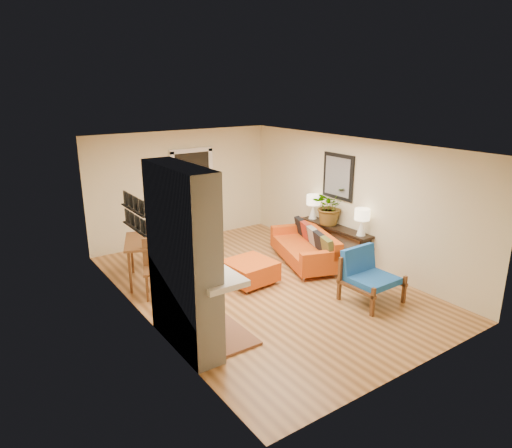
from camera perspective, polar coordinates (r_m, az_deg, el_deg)
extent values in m
plane|color=#C2854A|center=(8.57, 0.77, -7.70)|extent=(6.50, 6.50, 0.00)
plane|color=white|center=(7.84, 0.84, 9.82)|extent=(6.50, 6.50, 0.00)
plane|color=beige|center=(10.84, -9.22, 4.65)|extent=(4.50, 0.00, 4.50)
plane|color=beige|center=(5.93, 19.44, -6.67)|extent=(4.50, 0.00, 4.50)
plane|color=beige|center=(7.11, -14.17, -2.25)|extent=(0.00, 6.50, 6.50)
plane|color=beige|center=(9.55, 11.90, 2.82)|extent=(0.00, 6.50, 6.50)
cube|color=black|center=(10.98, -7.92, 3.52)|extent=(0.88, 0.06, 2.10)
cube|color=white|center=(10.76, -10.22, 3.14)|extent=(0.10, 0.08, 2.18)
cube|color=white|center=(11.19, -5.66, 3.86)|extent=(0.10, 0.08, 2.18)
cube|color=white|center=(10.77, -8.13, 9.10)|extent=(1.08, 0.08, 0.10)
cube|color=black|center=(9.70, 10.23, 5.86)|extent=(0.04, 0.85, 0.95)
cube|color=slate|center=(9.68, 10.12, 5.85)|extent=(0.01, 0.70, 0.80)
cube|color=black|center=(7.40, -14.92, -0.57)|extent=(0.06, 0.95, 0.02)
cube|color=black|center=(7.32, -15.09, 1.67)|extent=(0.06, 0.95, 0.02)
cube|color=white|center=(6.13, -9.37, 0.47)|extent=(0.42, 1.50, 1.48)
cube|color=white|center=(6.62, -8.82, -10.39)|extent=(0.42, 1.50, 1.12)
cube|color=white|center=(6.48, -7.05, -5.45)|extent=(0.60, 1.68, 0.08)
cube|color=black|center=(6.75, -7.11, -10.78)|extent=(0.03, 0.72, 0.78)
cube|color=brown|center=(7.08, -4.81, -13.27)|extent=(0.75, 1.30, 0.04)
cube|color=black|center=(6.85, -6.21, -11.36)|extent=(0.30, 0.36, 0.48)
cylinder|color=black|center=(6.65, -6.33, -8.02)|extent=(0.10, 0.10, 0.40)
cube|color=gold|center=(6.26, -7.46, -0.16)|extent=(0.04, 0.95, 0.95)
cube|color=silver|center=(6.27, -7.30, -0.13)|extent=(0.01, 0.82, 0.82)
cylinder|color=silver|center=(8.81, 6.03, -6.75)|extent=(0.05, 0.05, 0.09)
cylinder|color=silver|center=(9.06, 9.88, -6.23)|extent=(0.05, 0.05, 0.09)
cylinder|color=silver|center=(10.31, 2.48, -3.05)|extent=(0.05, 0.05, 0.09)
cylinder|color=silver|center=(10.52, 5.85, -2.70)|extent=(0.05, 0.05, 0.09)
cube|color=orange|center=(9.59, 5.97, -3.51)|extent=(1.42, 2.12, 0.28)
cube|color=orange|center=(9.61, 7.82, -1.63)|extent=(0.80, 1.91, 0.33)
cube|color=orange|center=(8.75, 8.17, -4.05)|extent=(0.85, 0.43, 0.19)
cube|color=orange|center=(10.30, 4.18, -0.64)|extent=(0.85, 0.43, 0.19)
cube|color=brown|center=(8.91, 8.96, -2.91)|extent=(0.30, 0.41, 0.39)
cube|color=black|center=(9.23, 8.01, -2.16)|extent=(0.30, 0.41, 0.39)
cube|color=gray|center=(9.55, 7.12, -1.46)|extent=(0.30, 0.41, 0.39)
cube|color=#A02D1D|center=(9.83, 6.39, -0.89)|extent=(0.30, 0.41, 0.39)
cube|color=black|center=(10.16, 5.60, -0.27)|extent=(0.30, 0.41, 0.39)
cylinder|color=silver|center=(8.25, -1.16, -8.46)|extent=(0.04, 0.04, 0.07)
cylinder|color=silver|center=(8.64, 2.44, -7.23)|extent=(0.04, 0.04, 0.07)
cylinder|color=silver|center=(8.75, -3.92, -6.95)|extent=(0.04, 0.04, 0.07)
cylinder|color=silver|center=(9.12, -0.40, -5.87)|extent=(0.04, 0.04, 0.07)
cube|color=orange|center=(8.60, -0.76, -5.81)|extent=(0.90, 0.90, 0.36)
cube|color=brown|center=(7.81, 12.36, -7.96)|extent=(0.07, 0.84, 0.06)
cube|color=brown|center=(7.64, 14.39, -9.45)|extent=(0.06, 0.06, 0.49)
cube|color=brown|center=(8.02, 10.43, -6.74)|extent=(0.06, 0.06, 0.78)
cube|color=brown|center=(8.39, 16.07, -6.46)|extent=(0.07, 0.84, 0.06)
cube|color=brown|center=(8.23, 18.04, -7.80)|extent=(0.06, 0.06, 0.49)
cube|color=brown|center=(8.58, 14.18, -5.37)|extent=(0.06, 0.06, 0.78)
cube|color=#2082C2|center=(8.07, 14.32, -6.75)|extent=(0.75, 0.71, 0.11)
cube|color=#2082C2|center=(8.17, 12.67, -4.30)|extent=(0.74, 0.20, 0.46)
cube|color=brown|center=(8.71, -13.56, -2.06)|extent=(1.12, 1.30, 0.04)
cylinder|color=brown|center=(8.43, -15.47, -5.87)|extent=(0.06, 0.06, 0.79)
cylinder|color=brown|center=(8.41, -11.30, -5.62)|extent=(0.06, 0.06, 0.79)
cylinder|color=brown|center=(9.30, -15.25, -3.66)|extent=(0.06, 0.06, 0.79)
cylinder|color=brown|center=(9.29, -11.49, -3.43)|extent=(0.06, 0.06, 0.79)
cube|color=brown|center=(8.15, -12.28, -5.68)|extent=(0.60, 0.60, 0.04)
cube|color=brown|center=(8.26, -12.42, -3.36)|extent=(0.44, 0.21, 0.50)
cylinder|color=brown|center=(8.08, -13.47, -7.90)|extent=(0.05, 0.05, 0.48)
cylinder|color=brown|center=(8.08, -10.82, -7.74)|extent=(0.05, 0.05, 0.48)
cylinder|color=brown|center=(8.42, -13.46, -6.86)|extent=(0.05, 0.05, 0.48)
cylinder|color=brown|center=(8.42, -10.93, -6.70)|extent=(0.05, 0.05, 0.48)
cube|color=brown|center=(9.48, -12.42, -2.43)|extent=(0.60, 0.60, 0.04)
cube|color=brown|center=(9.19, -12.51, -1.27)|extent=(0.44, 0.21, 0.50)
cylinder|color=brown|center=(9.39, -13.44, -4.31)|extent=(0.05, 0.05, 0.48)
cylinder|color=brown|center=(9.39, -11.18, -4.17)|extent=(0.05, 0.05, 0.48)
cylinder|color=brown|center=(9.74, -13.44, -3.54)|extent=(0.05, 0.05, 0.48)
cylinder|color=brown|center=(9.74, -11.25, -3.40)|extent=(0.05, 0.05, 0.48)
cube|color=black|center=(9.75, 9.90, -0.44)|extent=(0.34, 1.85, 0.05)
cube|color=black|center=(9.31, 13.43, -3.84)|extent=(0.30, 0.04, 0.68)
cube|color=black|center=(10.45, 6.56, -1.17)|extent=(0.30, 0.04, 0.68)
cone|color=white|center=(9.23, 13.02, -0.48)|extent=(0.18, 0.18, 0.30)
cylinder|color=white|center=(9.18, 13.09, 0.59)|extent=(0.03, 0.03, 0.06)
cylinder|color=#FFEABF|center=(9.15, 13.13, 1.19)|extent=(0.30, 0.30, 0.22)
cone|color=white|center=(10.20, 7.12, 1.50)|extent=(0.18, 0.18, 0.30)
cylinder|color=white|center=(10.16, 7.16, 2.48)|extent=(0.03, 0.03, 0.06)
cylinder|color=#FFEABF|center=(10.13, 7.18, 3.03)|extent=(0.30, 0.30, 0.22)
imported|color=#1E5919|center=(9.77, 9.14, 2.29)|extent=(0.91, 0.85, 0.82)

